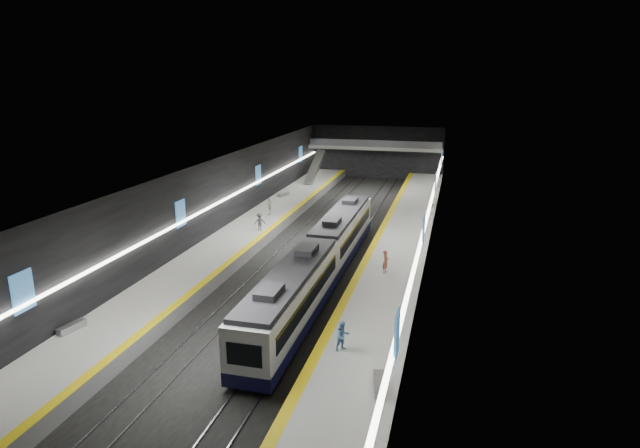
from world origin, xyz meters
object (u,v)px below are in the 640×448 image
(bench_right_near, at_px, (379,384))
(passenger_left_a, at_px, (270,207))
(passenger_left_b, at_px, (260,222))
(escalator, at_px, (315,167))
(train, at_px, (320,259))
(bench_left_far, at_px, (284,194))
(bench_right_far, at_px, (432,204))
(passenger_right_a, at_px, (385,262))
(bench_left_near, at_px, (72,327))
(passenger_right_b, at_px, (343,336))

(bench_right_near, xyz_separation_m, passenger_left_a, (-16.20, 29.78, 0.69))
(bench_right_near, bearing_deg, passenger_left_b, 111.42)
(escalator, xyz_separation_m, bench_right_near, (16.56, -49.84, -1.67))
(train, height_order, bench_right_near, train)
(bench_left_far, distance_m, bench_right_far, 18.08)
(escalator, distance_m, bench_right_far, 20.52)
(passenger_right_a, distance_m, passenger_left_b, 15.74)
(bench_left_near, bearing_deg, train, 58.91)
(bench_right_near, distance_m, bench_right_far, 38.45)
(escalator, relative_size, passenger_left_a, 4.33)
(passenger_right_a, distance_m, passenger_left_a, 20.21)
(bench_left_far, xyz_separation_m, passenger_right_b, (15.17, -35.63, 0.62))
(bench_right_near, xyz_separation_m, passenger_left_b, (-15.16, 23.95, 0.63))
(bench_left_far, xyz_separation_m, bench_right_near, (17.66, -38.80, 0.01))
(passenger_left_a, bearing_deg, passenger_left_b, 5.08)
(bench_left_near, xyz_separation_m, bench_right_far, (18.89, 37.03, 0.01))
(escalator, distance_m, bench_left_near, 48.50)
(bench_left_near, bearing_deg, passenger_left_a, 97.49)
(bench_right_near, xyz_separation_m, passenger_right_a, (-1.83, 15.57, 0.65))
(train, relative_size, passenger_right_a, 17.01)
(passenger_right_b, bearing_deg, bench_left_far, 69.44)
(train, relative_size, bench_left_far, 16.84)
(bench_left_near, xyz_separation_m, passenger_right_b, (15.99, 1.76, 0.62))
(bench_right_far, distance_m, passenger_left_b, 21.29)
(passenger_left_a, bearing_deg, train, 26.55)
(bench_right_near, relative_size, passenger_left_a, 1.03)
(train, height_order, passenger_right_a, train)
(train, height_order, bench_left_near, train)
(passenger_right_b, bearing_deg, bench_right_far, 41.67)
(train, distance_m, bench_right_near, 15.60)
(passenger_right_a, relative_size, passenger_right_b, 1.05)
(train, xyz_separation_m, bench_left_near, (-11.91, -12.70, -0.98))
(escalator, height_order, passenger_right_a, escalator)
(train, distance_m, escalator, 37.11)
(escalator, bearing_deg, bench_right_near, -71.62)
(escalator, bearing_deg, passenger_right_a, -66.75)
(bench_right_far, bearing_deg, passenger_right_a, -97.64)
(passenger_right_a, bearing_deg, escalator, 36.79)
(passenger_right_b, bearing_deg, passenger_left_a, 73.66)
(passenger_right_b, bearing_deg, train, 66.81)
(bench_left_near, height_order, bench_left_far, bench_left_far)
(passenger_left_b, bearing_deg, passenger_right_a, 124.17)
(escalator, distance_m, bench_right_near, 52.55)
(passenger_right_a, bearing_deg, bench_left_near, 143.92)
(passenger_left_a, bearing_deg, bench_right_near, 23.49)
(passenger_right_a, height_order, passenger_left_b, passenger_right_a)
(bench_left_near, height_order, passenger_left_a, passenger_left_a)
(escalator, relative_size, passenger_right_b, 4.78)
(bench_left_far, relative_size, passenger_right_b, 1.07)
(passenger_left_a, xyz_separation_m, passenger_left_b, (1.04, -5.83, -0.06))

